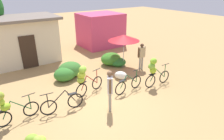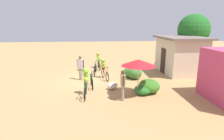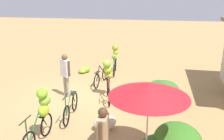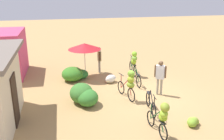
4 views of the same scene
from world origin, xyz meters
The scene contains 14 objects.
ground_plane centered at (0.00, 0.00, 0.00)m, with size 60.00×60.00×0.00m, color tan.
hedge_bush_front_left centered at (-0.46, 3.05, 0.37)m, with size 1.14×0.97×0.73m, color #377B2D.
hedge_bush_front_right centered at (-0.06, 3.28, 0.44)m, with size 1.32×1.08×0.88m, color #3B772D.
hedge_bush_mid centered at (2.83, 3.55, 0.39)m, with size 1.29×1.21×0.77m, color #397D25.
market_umbrella centered at (3.23, 2.78, 1.86)m, with size 1.86×1.86×2.03m.
bicycle_leftmost centered at (-3.49, 0.76, 0.83)m, with size 1.61×0.39×1.41m.
bicycle_near_pile centered at (-1.60, 0.46, 0.36)m, with size 1.72×0.25×0.95m.
bicycle_center_loaded centered at (-0.28, 1.07, 0.86)m, with size 1.61×0.59×1.49m.
bicycle_by_shop centered at (1.60, 0.23, 0.36)m, with size 1.69×0.23×0.99m.
bicycle_rightmost centered at (2.95, -0.06, 0.87)m, with size 1.64×0.34×1.51m.
banana_pile_on_ground centered at (-3.00, -0.77, 0.15)m, with size 0.73×0.67×0.34m.
produce_sack centered at (2.09, 1.50, 0.22)m, with size 0.70×0.44×0.44m, color silver.
person_vendor centered at (0.01, -0.54, 1.07)m, with size 0.38×0.51×1.74m.
person_bystander centered at (3.85, 1.86, 0.99)m, with size 0.58×0.21×1.62m.
Camera 3 is at (8.26, 2.93, 3.90)m, focal length 38.23 mm.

